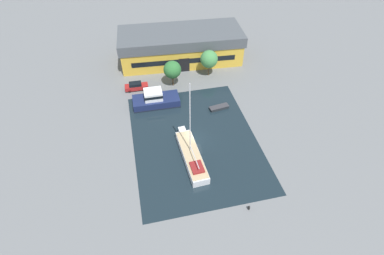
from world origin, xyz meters
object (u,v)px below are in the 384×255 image
(motor_cruiser, at_px, (155,99))
(small_dinghy, at_px, (219,107))
(warehouse_building, at_px, (181,46))
(quay_tree_near_building, at_px, (172,70))
(parked_car, at_px, (136,86))
(sailboat_moored, at_px, (191,155))
(quay_tree_by_water, at_px, (209,59))

(motor_cruiser, distance_m, small_dinghy, 12.50)
(warehouse_building, height_order, quay_tree_near_building, warehouse_building)
(parked_car, bearing_deg, quay_tree_near_building, 90.62)
(sailboat_moored, relative_size, motor_cruiser, 1.57)
(sailboat_moored, height_order, motor_cruiser, sailboat_moored)
(quay_tree_near_building, distance_m, motor_cruiser, 7.65)
(sailboat_moored, bearing_deg, motor_cruiser, 100.54)
(motor_cruiser, xyz_separation_m, small_dinghy, (11.77, -4.14, -0.86))
(parked_car, bearing_deg, motor_cruiser, 30.98)
(quay_tree_near_building, distance_m, sailboat_moored, 21.20)
(motor_cruiser, bearing_deg, warehouse_building, -26.55)
(sailboat_moored, bearing_deg, parked_car, 105.22)
(quay_tree_by_water, relative_size, small_dinghy, 1.49)
(quay_tree_near_building, xyz_separation_m, small_dinghy, (7.29, -9.75, -3.51))
(quay_tree_near_building, height_order, quay_tree_by_water, quay_tree_by_water)
(parked_car, height_order, sailboat_moored, sailboat_moored)
(quay_tree_near_building, distance_m, quay_tree_by_water, 8.58)
(warehouse_building, distance_m, quay_tree_near_building, 10.82)
(quay_tree_by_water, distance_m, parked_car, 16.49)
(quay_tree_near_building, bearing_deg, warehouse_building, 69.58)
(quay_tree_near_building, relative_size, small_dinghy, 1.42)
(warehouse_building, relative_size, small_dinghy, 7.19)
(warehouse_building, bearing_deg, small_dinghy, -76.18)
(quay_tree_by_water, bearing_deg, small_dinghy, -95.10)
(quay_tree_near_building, bearing_deg, parked_car, 179.28)
(quay_tree_near_building, height_order, sailboat_moored, sailboat_moored)
(motor_cruiser, bearing_deg, sailboat_moored, -165.25)
(quay_tree_by_water, bearing_deg, quay_tree_near_building, -166.32)
(quay_tree_by_water, height_order, sailboat_moored, sailboat_moored)
(warehouse_building, height_order, parked_car, warehouse_building)
(warehouse_building, xyz_separation_m, parked_car, (-11.50, -10.04, -2.67))
(quay_tree_near_building, relative_size, quay_tree_by_water, 0.95)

